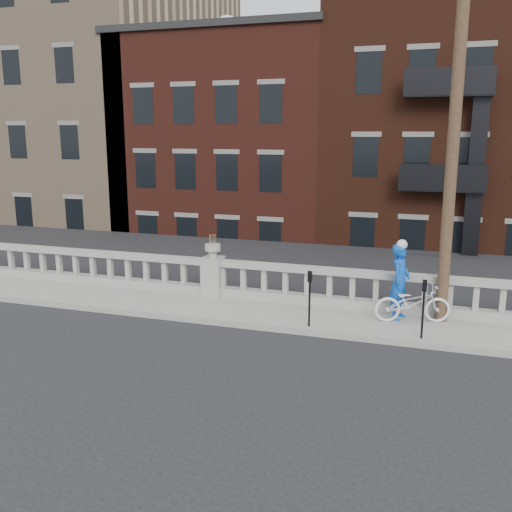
% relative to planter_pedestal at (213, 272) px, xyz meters
% --- Properties ---
extents(ground, '(120.00, 120.00, 0.00)m').
position_rel_planter_pedestal_xyz_m(ground, '(0.00, -3.95, -0.83)').
color(ground, black).
rests_on(ground, ground).
extents(sidewalk, '(32.00, 2.20, 0.15)m').
position_rel_planter_pedestal_xyz_m(sidewalk, '(0.00, -0.95, -0.76)').
color(sidewalk, gray).
rests_on(sidewalk, ground).
extents(balustrade, '(28.00, 0.34, 1.03)m').
position_rel_planter_pedestal_xyz_m(balustrade, '(0.00, 0.00, -0.19)').
color(balustrade, gray).
rests_on(balustrade, sidewalk).
extents(planter_pedestal, '(0.55, 0.55, 1.76)m').
position_rel_planter_pedestal_xyz_m(planter_pedestal, '(0.00, 0.00, 0.00)').
color(planter_pedestal, gray).
rests_on(planter_pedestal, sidewalk).
extents(lower_level, '(80.00, 44.00, 20.80)m').
position_rel_planter_pedestal_xyz_m(lower_level, '(0.56, 19.09, 1.80)').
color(lower_level, '#605E59').
rests_on(lower_level, ground).
extents(utility_pole, '(1.60, 0.28, 10.00)m').
position_rel_planter_pedestal_xyz_m(utility_pole, '(6.20, -0.35, 4.41)').
color(utility_pole, '#422D1E').
rests_on(utility_pole, sidewalk).
extents(parking_meter_b, '(0.10, 0.09, 1.36)m').
position_rel_planter_pedestal_xyz_m(parking_meter_b, '(3.21, -1.80, 0.17)').
color(parking_meter_b, black).
rests_on(parking_meter_b, sidewalk).
extents(parking_meter_c, '(0.10, 0.09, 1.36)m').
position_rel_planter_pedestal_xyz_m(parking_meter_c, '(5.80, -1.80, 0.17)').
color(parking_meter_c, black).
rests_on(parking_meter_c, sidewalk).
extents(bicycle, '(1.94, 1.13, 0.96)m').
position_rel_planter_pedestal_xyz_m(bicycle, '(5.53, -0.68, -0.20)').
color(bicycle, white).
rests_on(bicycle, sidewalk).
extents(cyclist, '(0.61, 0.78, 1.89)m').
position_rel_planter_pedestal_xyz_m(cyclist, '(5.19, -0.50, 0.27)').
color(cyclist, blue).
rests_on(cyclist, sidewalk).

